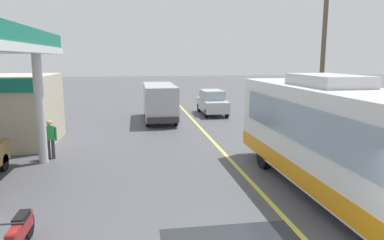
% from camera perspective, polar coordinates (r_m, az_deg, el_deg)
% --- Properties ---
extents(ground, '(120.00, 120.00, 0.00)m').
position_cam_1_polar(ground, '(25.21, -0.19, 0.40)').
color(ground, '#4C4C51').
extents(lane_divider_stripe, '(0.16, 50.00, 0.01)m').
position_cam_1_polar(lane_divider_stripe, '(20.37, 1.97, -1.90)').
color(lane_divider_stripe, '#D8CC4C').
rests_on(lane_divider_stripe, ground).
extents(coach_bus_main, '(2.60, 11.04, 3.69)m').
position_cam_1_polar(coach_bus_main, '(11.23, 23.06, -3.56)').
color(coach_bus_main, white).
rests_on(coach_bus_main, ground).
extents(minibus_opposing_lane, '(2.04, 6.13, 2.44)m').
position_cam_1_polar(minibus_opposing_lane, '(23.93, -5.29, 3.40)').
color(minibus_opposing_lane, '#A5A5AD').
rests_on(minibus_opposing_lane, ground).
extents(motorcycle_parked_forecourt, '(0.55, 1.80, 0.92)m').
position_cam_1_polar(motorcycle_parked_forecourt, '(8.93, -26.01, -15.90)').
color(motorcycle_parked_forecourt, black).
rests_on(motorcycle_parked_forecourt, ground).
extents(pedestrian_near_pump, '(0.55, 0.22, 1.66)m').
position_cam_1_polar(pedestrian_near_pump, '(15.90, -21.96, -2.59)').
color(pedestrian_near_pump, '#33333F').
rests_on(pedestrian_near_pump, ground).
extents(car_trailing_behind_bus, '(1.70, 4.20, 1.82)m').
position_cam_1_polar(car_trailing_behind_bus, '(26.63, 3.27, 3.10)').
color(car_trailing_behind_bus, '#B2B2B7').
rests_on(car_trailing_behind_bus, ground).
extents(utility_pole_roadside, '(1.80, 0.24, 8.53)m').
position_cam_1_polar(utility_pole_roadside, '(19.84, 20.44, 10.10)').
color(utility_pole_roadside, brown).
rests_on(utility_pole_roadside, ground).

